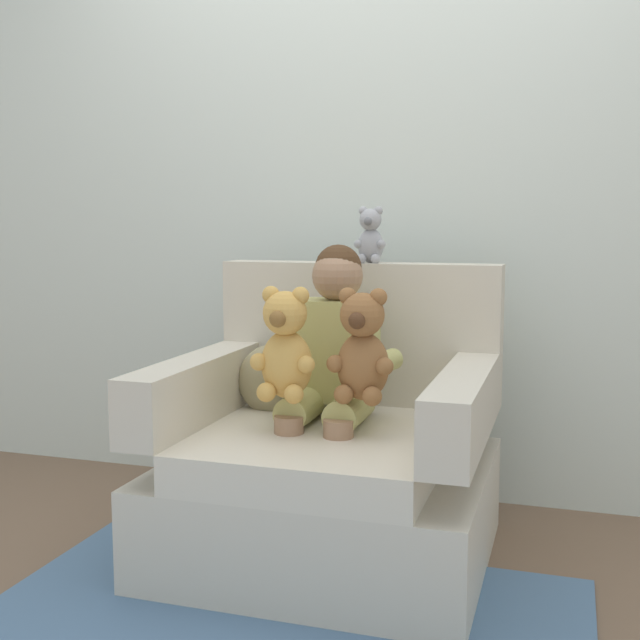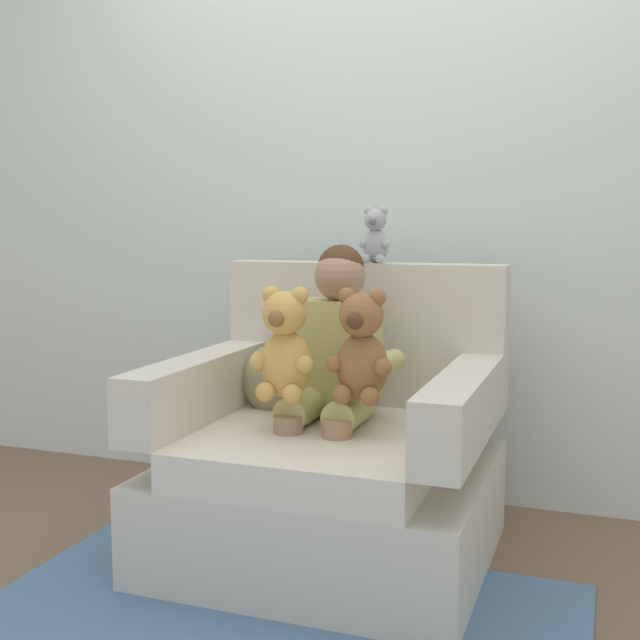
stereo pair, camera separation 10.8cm
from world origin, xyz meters
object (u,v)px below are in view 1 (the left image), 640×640
(armchair, at_px, (331,463))
(throw_pillow, at_px, (274,381))
(plush_brown, at_px, (362,349))
(plush_grey_on_backrest, at_px, (370,237))
(seated_child, at_px, (332,357))
(plush_honey, at_px, (285,347))

(armchair, relative_size, throw_pillow, 3.92)
(plush_brown, relative_size, plush_grey_on_backrest, 1.72)
(armchair, bearing_deg, plush_brown, -42.03)
(seated_child, relative_size, plush_grey_on_backrest, 4.06)
(plush_honey, distance_m, throw_pillow, 0.37)
(plush_brown, xyz_separation_m, plush_honey, (-0.23, -0.04, 0.00))
(plush_honey, height_order, plush_grey_on_backrest, plush_grey_on_backrest)
(plush_honey, relative_size, plush_grey_on_backrest, 1.73)
(armchair, bearing_deg, plush_grey_on_backrest, 83.41)
(plush_grey_on_backrest, bearing_deg, seated_child, -114.87)
(seated_child, relative_size, plush_brown, 2.36)
(seated_child, distance_m, plush_brown, 0.22)
(armchair, bearing_deg, throw_pillow, 151.94)
(armchair, distance_m, plush_honey, 0.45)
(seated_child, bearing_deg, throw_pillow, 150.18)
(throw_pillow, bearing_deg, plush_grey_on_backrest, 36.68)
(armchair, height_order, throw_pillow, armchair)
(armchair, xyz_separation_m, plush_brown, (0.13, -0.12, 0.41))
(plush_honey, relative_size, throw_pillow, 1.35)
(plush_grey_on_backrest, height_order, throw_pillow, plush_grey_on_backrest)
(plush_brown, height_order, throw_pillow, plush_brown)
(plush_grey_on_backrest, xyz_separation_m, throw_pillow, (-0.29, -0.22, -0.50))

